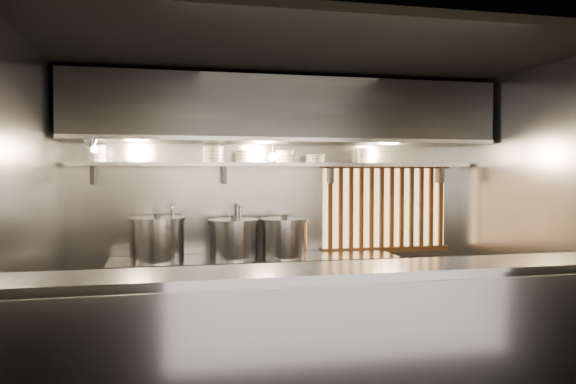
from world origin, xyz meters
name	(u,v)px	position (x,y,z in m)	size (l,w,h in m)	color
floor	(311,377)	(0.00, 0.00, 0.00)	(4.50, 4.50, 0.00)	black
ceiling	(311,55)	(0.00, 0.00, 2.80)	(4.50, 4.50, 0.00)	black
wall_back	(276,207)	(0.00, 1.50, 1.40)	(4.50, 4.50, 0.00)	gray
wall_left	(32,223)	(-2.25, 0.00, 1.40)	(3.00, 3.00, 0.00)	gray
wall_right	(539,214)	(2.25, 0.00, 1.40)	(3.00, 3.00, 0.00)	gray
serving_counter	(346,347)	(0.00, -0.96, 0.57)	(4.50, 0.56, 1.13)	#A0A0A5
cooking_bench	(256,300)	(-0.30, 1.13, 0.45)	(3.00, 0.70, 0.90)	#A0A0A5
bowl_shelf	(280,165)	(0.00, 1.32, 1.88)	(4.40, 0.34, 0.04)	#A0A0A5
exhaust_hood	(284,112)	(0.00, 1.10, 2.42)	(4.40, 0.81, 0.65)	#2D2D30
wood_screen	(386,208)	(1.30, 1.45, 1.38)	(1.56, 0.09, 1.04)	#FFC172
faucet_left	(173,218)	(-1.15, 1.37, 1.31)	(0.04, 0.30, 0.50)	silver
faucet_right	(238,217)	(-0.45, 1.37, 1.31)	(0.04, 0.30, 0.50)	silver
heat_lamp	(92,143)	(-1.90, 0.85, 2.07)	(0.25, 0.35, 0.20)	#A0A0A5
pendant_bulb	(273,157)	(-0.10, 1.20, 1.96)	(0.09, 0.09, 0.19)	#2D2D30
stock_pot_left	(157,239)	(-1.31, 1.12, 1.12)	(0.62, 0.62, 0.48)	#A0A0A5
stock_pot_mid	(284,237)	(0.00, 1.08, 1.11)	(0.65, 0.65, 0.45)	#A0A0A5
stock_pot_right	(234,238)	(-0.53, 1.12, 1.11)	(0.57, 0.57, 0.45)	#A0A0A5
bowl_stack_0	(96,154)	(-1.91, 1.32, 1.99)	(0.20, 0.20, 0.17)	white
bowl_stack_1	(213,154)	(-0.72, 1.32, 1.98)	(0.23, 0.23, 0.17)	white
bowl_stack_2	(244,156)	(-0.39, 1.32, 1.97)	(0.22, 0.22, 0.13)	white
bowl_stack_3	(285,157)	(0.06, 1.32, 1.97)	(0.21, 0.21, 0.13)	white
bowl_stack_4	(315,159)	(0.40, 1.32, 1.95)	(0.22, 0.22, 0.09)	white
bowl_stack_5	(363,156)	(0.97, 1.32, 1.99)	(0.20, 0.20, 0.17)	white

